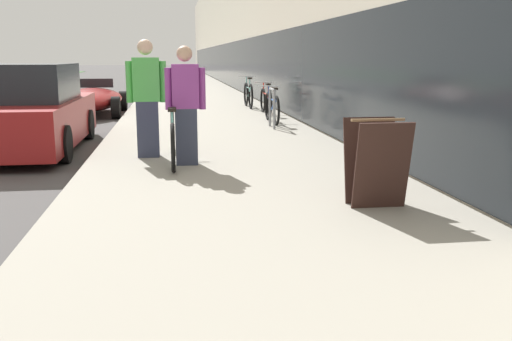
{
  "coord_description": "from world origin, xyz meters",
  "views": [
    {
      "loc": [
        5.18,
        -6.46,
        1.64
      ],
      "look_at": [
        7.79,
        11.35,
        -1.96
      ],
      "focal_mm": 40.0,
      "sensor_mm": 36.0,
      "label": 1
    }
  ],
  "objects_px": {
    "cruiser_bike_nearest": "(272,107)",
    "vintage_roadster_curbside": "(90,99)",
    "cruiser_bike_farthest": "(248,94)",
    "sandwich_board_sign": "(376,162)",
    "cruiser_bike_middle": "(266,101)",
    "tandem_bicycle": "(173,137)",
    "parked_sedan_curbside": "(29,112)",
    "person_bystander": "(147,99)",
    "person_rider": "(186,106)",
    "bike_rack_hoop": "(272,104)"
  },
  "relations": [
    {
      "from": "person_bystander",
      "to": "cruiser_bike_middle",
      "type": "xyz_separation_m",
      "value": [
        2.86,
        6.28,
        -0.53
      ]
    },
    {
      "from": "tandem_bicycle",
      "to": "cruiser_bike_middle",
      "type": "bearing_deg",
      "value": 69.65
    },
    {
      "from": "tandem_bicycle",
      "to": "parked_sedan_curbside",
      "type": "relative_size",
      "value": 0.55
    },
    {
      "from": "cruiser_bike_nearest",
      "to": "sandwich_board_sign",
      "type": "distance_m",
      "value": 7.53
    },
    {
      "from": "cruiser_bike_farthest",
      "to": "sandwich_board_sign",
      "type": "height_order",
      "value": "cruiser_bike_farthest"
    },
    {
      "from": "person_bystander",
      "to": "cruiser_bike_nearest",
      "type": "height_order",
      "value": "person_bystander"
    },
    {
      "from": "cruiser_bike_farthest",
      "to": "vintage_roadster_curbside",
      "type": "distance_m",
      "value": 4.61
    },
    {
      "from": "tandem_bicycle",
      "to": "person_bystander",
      "type": "distance_m",
      "value": 0.77
    },
    {
      "from": "cruiser_bike_middle",
      "to": "parked_sedan_curbside",
      "type": "bearing_deg",
      "value": -137.53
    },
    {
      "from": "person_rider",
      "to": "parked_sedan_curbside",
      "type": "bearing_deg",
      "value": 137.59
    },
    {
      "from": "cruiser_bike_nearest",
      "to": "cruiser_bike_farthest",
      "type": "relative_size",
      "value": 1.01
    },
    {
      "from": "cruiser_bike_nearest",
      "to": "vintage_roadster_curbside",
      "type": "height_order",
      "value": "vintage_roadster_curbside"
    },
    {
      "from": "tandem_bicycle",
      "to": "parked_sedan_curbside",
      "type": "bearing_deg",
      "value": 139.26
    },
    {
      "from": "vintage_roadster_curbside",
      "to": "sandwich_board_sign",
      "type": "bearing_deg",
      "value": -69.15
    },
    {
      "from": "cruiser_bike_middle",
      "to": "vintage_roadster_curbside",
      "type": "xyz_separation_m",
      "value": [
        -4.8,
        1.88,
        -0.06
      ]
    },
    {
      "from": "cruiser_bike_middle",
      "to": "parked_sedan_curbside",
      "type": "height_order",
      "value": "parked_sedan_curbside"
    },
    {
      "from": "person_rider",
      "to": "sandwich_board_sign",
      "type": "bearing_deg",
      "value": -54.13
    },
    {
      "from": "parked_sedan_curbside",
      "to": "cruiser_bike_middle",
      "type": "bearing_deg",
      "value": 42.47
    },
    {
      "from": "person_rider",
      "to": "cruiser_bike_nearest",
      "type": "relative_size",
      "value": 0.92
    },
    {
      "from": "cruiser_bike_middle",
      "to": "parked_sedan_curbside",
      "type": "relative_size",
      "value": 0.38
    },
    {
      "from": "cruiser_bike_middle",
      "to": "cruiser_bike_farthest",
      "type": "distance_m",
      "value": 2.12
    },
    {
      "from": "person_rider",
      "to": "cruiser_bike_farthest",
      "type": "xyz_separation_m",
      "value": [
        2.1,
        9.12,
        -0.45
      ]
    },
    {
      "from": "cruiser_bike_nearest",
      "to": "parked_sedan_curbside",
      "type": "height_order",
      "value": "parked_sedan_curbside"
    },
    {
      "from": "sandwich_board_sign",
      "to": "vintage_roadster_curbside",
      "type": "height_order",
      "value": "sandwich_board_sign"
    },
    {
      "from": "cruiser_bike_farthest",
      "to": "sandwich_board_sign",
      "type": "distance_m",
      "value": 11.69
    },
    {
      "from": "cruiser_bike_nearest",
      "to": "bike_rack_hoop",
      "type": "bearing_deg",
      "value": -99.87
    },
    {
      "from": "sandwich_board_sign",
      "to": "cruiser_bike_nearest",
      "type": "bearing_deg",
      "value": 88.17
    },
    {
      "from": "cruiser_bike_farthest",
      "to": "parked_sedan_curbside",
      "type": "relative_size",
      "value": 0.4
    },
    {
      "from": "person_rider",
      "to": "person_bystander",
      "type": "xyz_separation_m",
      "value": [
        -0.56,
        0.73,
        0.05
      ]
    },
    {
      "from": "person_rider",
      "to": "cruiser_bike_middle",
      "type": "bearing_deg",
      "value": 71.87
    },
    {
      "from": "cruiser_bike_middle",
      "to": "parked_sedan_curbside",
      "type": "distance_m",
      "value": 6.75
    },
    {
      "from": "person_bystander",
      "to": "vintage_roadster_curbside",
      "type": "xyz_separation_m",
      "value": [
        -1.95,
        8.16,
        -0.58
      ]
    },
    {
      "from": "cruiser_bike_nearest",
      "to": "vintage_roadster_curbside",
      "type": "bearing_deg",
      "value": 139.5
    },
    {
      "from": "cruiser_bike_middle",
      "to": "sandwich_board_sign",
      "type": "height_order",
      "value": "sandwich_board_sign"
    },
    {
      "from": "person_bystander",
      "to": "cruiser_bike_nearest",
      "type": "xyz_separation_m",
      "value": [
        2.66,
        4.23,
        -0.53
      ]
    },
    {
      "from": "tandem_bicycle",
      "to": "cruiser_bike_nearest",
      "type": "bearing_deg",
      "value": 63.82
    },
    {
      "from": "sandwich_board_sign",
      "to": "cruiser_bike_middle",
      "type": "bearing_deg",
      "value": 87.38
    },
    {
      "from": "cruiser_bike_farthest",
      "to": "person_bystander",
      "type": "bearing_deg",
      "value": -107.59
    },
    {
      "from": "person_rider",
      "to": "parked_sedan_curbside",
      "type": "relative_size",
      "value": 0.37
    },
    {
      "from": "sandwich_board_sign",
      "to": "cruiser_bike_farthest",
      "type": "bearing_deg",
      "value": 88.81
    },
    {
      "from": "person_bystander",
      "to": "vintage_roadster_curbside",
      "type": "height_order",
      "value": "person_bystander"
    },
    {
      "from": "person_rider",
      "to": "cruiser_bike_farthest",
      "type": "distance_m",
      "value": 9.37
    },
    {
      "from": "person_bystander",
      "to": "parked_sedan_curbside",
      "type": "xyz_separation_m",
      "value": [
        -2.12,
        1.72,
        -0.33
      ]
    },
    {
      "from": "cruiser_bike_farthest",
      "to": "vintage_roadster_curbside",
      "type": "height_order",
      "value": "cruiser_bike_farthest"
    },
    {
      "from": "sandwich_board_sign",
      "to": "vintage_roadster_curbside",
      "type": "bearing_deg",
      "value": 110.85
    },
    {
      "from": "person_rider",
      "to": "cruiser_bike_middle",
      "type": "height_order",
      "value": "person_rider"
    },
    {
      "from": "parked_sedan_curbside",
      "to": "vintage_roadster_curbside",
      "type": "bearing_deg",
      "value": 88.43
    },
    {
      "from": "tandem_bicycle",
      "to": "vintage_roadster_curbside",
      "type": "relative_size",
      "value": 0.58
    },
    {
      "from": "cruiser_bike_farthest",
      "to": "bike_rack_hoop",
      "type": "bearing_deg",
      "value": -91.86
    },
    {
      "from": "tandem_bicycle",
      "to": "cruiser_bike_nearest",
      "type": "distance_m",
      "value": 5.19
    }
  ]
}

